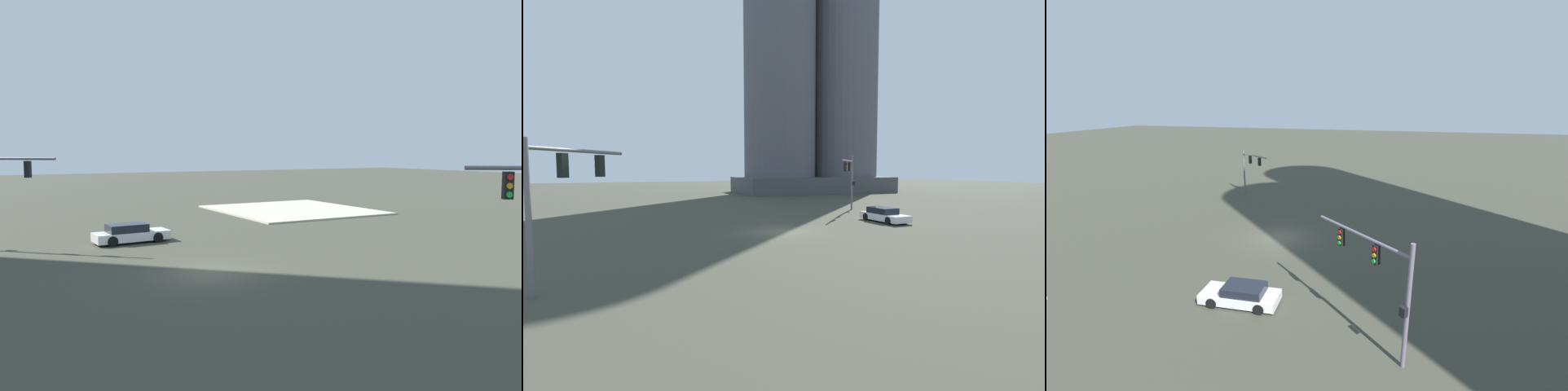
% 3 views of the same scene
% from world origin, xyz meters
% --- Properties ---
extents(ground_plane, '(230.57, 230.57, 0.00)m').
position_xyz_m(ground_plane, '(0.00, 0.00, 0.00)').
color(ground_plane, '#3C3D32').
extents(sidewalk_corner, '(14.63, 13.53, 0.15)m').
position_xyz_m(sidewalk_corner, '(20.00, -17.19, 0.07)').
color(sidewalk_corner, '#B7B49A').
rests_on(sidewalk_corner, ground).
extents(sedan_car_approaching, '(2.08, 4.73, 1.21)m').
position_xyz_m(sedan_car_approaching, '(9.97, 1.20, 0.58)').
color(sedan_car_approaching, silver).
rests_on(sedan_car_approaching, ground).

